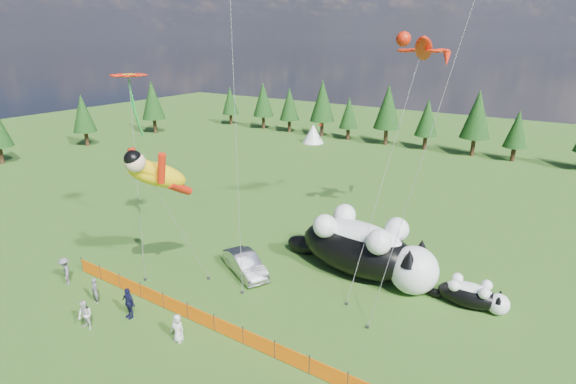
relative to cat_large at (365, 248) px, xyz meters
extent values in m
plane|color=#0D3509|center=(-5.15, -7.19, -1.95)|extent=(160.00, 160.00, 0.00)
cylinder|color=#262626|center=(-16.15, -10.19, -1.40)|extent=(0.06, 0.06, 1.10)
cylinder|color=#262626|center=(-14.15, -10.19, -1.40)|extent=(0.06, 0.06, 1.10)
cylinder|color=#262626|center=(-12.15, -10.19, -1.40)|extent=(0.06, 0.06, 1.10)
cylinder|color=#262626|center=(-10.15, -10.19, -1.40)|extent=(0.06, 0.06, 1.10)
cylinder|color=#262626|center=(-8.15, -10.19, -1.40)|extent=(0.06, 0.06, 1.10)
cylinder|color=#262626|center=(-6.15, -10.19, -1.40)|extent=(0.06, 0.06, 1.10)
cylinder|color=#262626|center=(-4.15, -10.19, -1.40)|extent=(0.06, 0.06, 1.10)
cylinder|color=#262626|center=(-2.15, -10.19, -1.40)|extent=(0.06, 0.06, 1.10)
cylinder|color=#262626|center=(-0.15, -10.19, -1.40)|extent=(0.06, 0.06, 1.10)
cylinder|color=#262626|center=(1.85, -10.19, -1.40)|extent=(0.06, 0.06, 1.10)
cylinder|color=#262626|center=(3.85, -10.19, -1.40)|extent=(0.06, 0.06, 1.10)
cube|color=#FE6305|center=(-15.15, -10.19, -1.45)|extent=(2.00, 0.04, 0.90)
cube|color=#FE6305|center=(-13.15, -10.19, -1.45)|extent=(2.00, 0.04, 0.90)
cube|color=#FE6305|center=(-11.15, -10.19, -1.45)|extent=(2.00, 0.04, 0.90)
cube|color=#FE6305|center=(-9.15, -10.19, -1.45)|extent=(2.00, 0.04, 0.90)
cube|color=#FE6305|center=(-7.15, -10.19, -1.45)|extent=(2.00, 0.04, 0.90)
cube|color=#FE6305|center=(-5.15, -10.19, -1.45)|extent=(2.00, 0.04, 0.90)
cube|color=#FE6305|center=(-3.15, -10.19, -1.45)|extent=(2.00, 0.04, 0.90)
cube|color=#FE6305|center=(-1.15, -10.19, -1.45)|extent=(2.00, 0.04, 0.90)
cube|color=#FE6305|center=(0.85, -10.19, -1.45)|extent=(2.00, 0.04, 0.90)
cube|color=#FE6305|center=(2.85, -10.19, -1.45)|extent=(2.00, 0.04, 0.90)
ellipsoid|color=black|center=(-0.49, 0.05, -0.25)|extent=(8.86, 4.76, 3.41)
ellipsoid|color=white|center=(-0.49, 0.05, 0.60)|extent=(6.68, 3.43, 2.08)
sphere|color=white|center=(3.47, -0.33, -0.44)|extent=(3.03, 3.03, 3.03)
sphere|color=#F55F7D|center=(4.75, -0.45, -0.44)|extent=(0.42, 0.42, 0.42)
ellipsoid|color=black|center=(-5.02, 0.47, -1.29)|extent=(2.76, 1.57, 1.33)
cone|color=black|center=(3.39, -1.23, 0.78)|extent=(1.06, 1.06, 1.06)
cone|color=black|center=(3.56, 0.58, 0.78)|extent=(1.06, 1.06, 1.06)
sphere|color=white|center=(1.70, 1.08, 1.36)|extent=(1.59, 1.59, 1.59)
sphere|color=white|center=(1.47, -1.37, 1.36)|extent=(1.59, 1.59, 1.59)
sphere|color=white|center=(-2.26, 1.45, 1.36)|extent=(1.59, 1.59, 1.59)
sphere|color=white|center=(-2.49, -1.00, 1.36)|extent=(1.59, 1.59, 1.59)
ellipsoid|color=black|center=(6.75, -0.05, -1.25)|extent=(3.61, 1.84, 1.41)
ellipsoid|color=white|center=(6.75, -0.05, -0.89)|extent=(2.72, 1.32, 0.86)
sphere|color=white|center=(8.39, 0.04, -1.33)|extent=(1.25, 1.25, 1.25)
sphere|color=#F55F7D|center=(8.92, 0.07, -1.33)|extent=(0.18, 0.18, 0.18)
ellipsoid|color=black|center=(4.87, -0.15, -1.68)|extent=(1.13, 0.61, 0.55)
cone|color=black|center=(8.41, -0.33, -0.82)|extent=(0.44, 0.44, 0.44)
cone|color=black|center=(8.37, 0.42, -0.82)|extent=(0.44, 0.44, 0.44)
sphere|color=white|center=(7.58, 0.51, -0.58)|extent=(0.66, 0.66, 0.66)
sphere|color=white|center=(7.63, -0.51, -0.58)|extent=(0.66, 0.66, 0.66)
sphere|color=white|center=(5.93, 0.42, -0.58)|extent=(0.66, 0.66, 0.66)
sphere|color=white|center=(5.99, -0.60, -0.58)|extent=(0.66, 0.66, 0.66)
imported|color=#B6B5BA|center=(-6.68, -4.32, -1.22)|extent=(4.65, 3.39, 1.46)
imported|color=#5B5B60|center=(-11.96, -12.05, -1.13)|extent=(0.66, 0.49, 1.65)
imported|color=beige|center=(-10.11, -13.91, -1.09)|extent=(0.86, 0.53, 1.73)
imported|color=#141537|center=(-9.07, -11.87, -1.02)|extent=(1.13, 0.64, 1.87)
imported|color=#5B5B60|center=(-15.54, -11.73, -1.03)|extent=(1.34, 1.07, 1.85)
imported|color=beige|center=(-5.17, -11.86, -1.16)|extent=(0.83, 0.60, 1.59)
cylinder|color=#595959|center=(-8.71, -7.56, 1.99)|extent=(0.03, 0.03, 8.08)
cube|color=#262626|center=(-8.27, -6.25, -1.87)|extent=(0.15, 0.15, 0.16)
cylinder|color=#595959|center=(0.71, 1.20, 5.33)|extent=(0.03, 0.03, 17.58)
cube|color=#262626|center=(0.71, -3.93, -1.87)|extent=(0.15, 0.15, 0.16)
cylinder|color=#595959|center=(-13.23, -7.19, 4.53)|extent=(0.03, 0.03, 13.38)
cube|color=#262626|center=(-11.64, -8.66, -1.87)|extent=(0.15, 0.15, 0.16)
cube|color=#1A9030|center=(-14.82, -5.73, 8.68)|extent=(0.17, 0.17, 3.83)
cylinder|color=#595959|center=(-6.79, -4.65, 7.10)|extent=(0.03, 0.03, 18.39)
cube|color=#262626|center=(-5.30, -6.38, -1.87)|extent=(0.15, 0.15, 0.16)
cylinder|color=#595959|center=(4.22, -1.27, 9.86)|extent=(0.03, 0.03, 24.92)
cube|color=#262626|center=(2.70, -5.37, -1.87)|extent=(0.15, 0.15, 0.16)
camera|label=1|loc=(10.55, -25.23, 13.17)|focal=28.00mm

